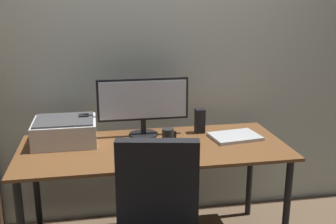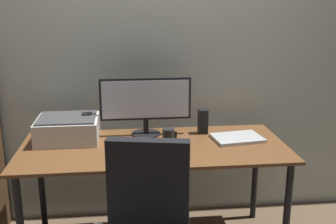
{
  "view_description": "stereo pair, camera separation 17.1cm",
  "coord_description": "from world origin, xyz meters",
  "px_view_note": "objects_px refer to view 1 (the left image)",
  "views": [
    {
      "loc": [
        -0.35,
        -2.42,
        1.65
      ],
      "look_at": [
        0.09,
        -0.03,
        0.97
      ],
      "focal_mm": 43.25,
      "sensor_mm": 36.0,
      "label": 1
    },
    {
      "loc": [
        -0.18,
        -2.44,
        1.65
      ],
      "look_at": [
        0.09,
        -0.03,
        0.97
      ],
      "focal_mm": 43.25,
      "sensor_mm": 36.0,
      "label": 2
    }
  ],
  "objects_px": {
    "mouse": "(181,153)",
    "coffee_mug": "(168,137)",
    "speaker_left": "(84,127)",
    "speaker_right": "(200,121)",
    "monitor": "(143,103)",
    "keyboard": "(145,155)",
    "printer": "(65,131)",
    "laptop": "(235,136)",
    "desk": "(154,157)"
  },
  "relations": [
    {
      "from": "mouse",
      "to": "coffee_mug",
      "type": "bearing_deg",
      "value": 118.29
    },
    {
      "from": "speaker_left",
      "to": "speaker_right",
      "type": "bearing_deg",
      "value": 0.0
    },
    {
      "from": "monitor",
      "to": "speaker_right",
      "type": "distance_m",
      "value": 0.42
    },
    {
      "from": "monitor",
      "to": "coffee_mug",
      "type": "height_order",
      "value": "monitor"
    },
    {
      "from": "keyboard",
      "to": "printer",
      "type": "height_order",
      "value": "printer"
    },
    {
      "from": "keyboard",
      "to": "mouse",
      "type": "relative_size",
      "value": 3.02
    },
    {
      "from": "laptop",
      "to": "printer",
      "type": "xyz_separation_m",
      "value": [
        -1.12,
        0.11,
        0.07
      ]
    },
    {
      "from": "keyboard",
      "to": "printer",
      "type": "relative_size",
      "value": 0.72
    },
    {
      "from": "keyboard",
      "to": "laptop",
      "type": "distance_m",
      "value": 0.68
    },
    {
      "from": "printer",
      "to": "mouse",
      "type": "bearing_deg",
      "value": -27.01
    },
    {
      "from": "mouse",
      "to": "coffee_mug",
      "type": "xyz_separation_m",
      "value": [
        -0.04,
        0.2,
        0.04
      ]
    },
    {
      "from": "mouse",
      "to": "laptop",
      "type": "distance_m",
      "value": 0.49
    },
    {
      "from": "monitor",
      "to": "speaker_left",
      "type": "xyz_separation_m",
      "value": [
        -0.4,
        -0.01,
        -0.15
      ]
    },
    {
      "from": "desk",
      "to": "laptop",
      "type": "height_order",
      "value": "laptop"
    },
    {
      "from": "monitor",
      "to": "mouse",
      "type": "height_order",
      "value": "monitor"
    },
    {
      "from": "desk",
      "to": "monitor",
      "type": "bearing_deg",
      "value": 99.39
    },
    {
      "from": "desk",
      "to": "coffee_mug",
      "type": "xyz_separation_m",
      "value": [
        0.1,
        0.01,
        0.13
      ]
    },
    {
      "from": "laptop",
      "to": "speaker_right",
      "type": "relative_size",
      "value": 1.88
    },
    {
      "from": "speaker_left",
      "to": "printer",
      "type": "bearing_deg",
      "value": -158.02
    },
    {
      "from": "mouse",
      "to": "speaker_left",
      "type": "relative_size",
      "value": 0.56
    },
    {
      "from": "desk",
      "to": "keyboard",
      "type": "bearing_deg",
      "value": -113.84
    },
    {
      "from": "desk",
      "to": "mouse",
      "type": "bearing_deg",
      "value": -53.23
    },
    {
      "from": "keyboard",
      "to": "speaker_left",
      "type": "distance_m",
      "value": 0.54
    },
    {
      "from": "printer",
      "to": "speaker_right",
      "type": "bearing_deg",
      "value": 3.11
    },
    {
      "from": "coffee_mug",
      "to": "desk",
      "type": "bearing_deg",
      "value": -173.12
    },
    {
      "from": "laptop",
      "to": "desk",
      "type": "bearing_deg",
      "value": 177.72
    },
    {
      "from": "laptop",
      "to": "speaker_right",
      "type": "xyz_separation_m",
      "value": [
        -0.21,
        0.16,
        0.07
      ]
    },
    {
      "from": "desk",
      "to": "laptop",
      "type": "bearing_deg",
      "value": 5.66
    },
    {
      "from": "desk",
      "to": "monitor",
      "type": "relative_size",
      "value": 2.75
    },
    {
      "from": "mouse",
      "to": "coffee_mug",
      "type": "height_order",
      "value": "coffee_mug"
    },
    {
      "from": "keyboard",
      "to": "speaker_left",
      "type": "height_order",
      "value": "speaker_left"
    },
    {
      "from": "laptop",
      "to": "printer",
      "type": "bearing_deg",
      "value": 166.33
    },
    {
      "from": "laptop",
      "to": "printer",
      "type": "relative_size",
      "value": 0.8
    },
    {
      "from": "mouse",
      "to": "speaker_left",
      "type": "height_order",
      "value": "speaker_left"
    },
    {
      "from": "coffee_mug",
      "to": "speaker_left",
      "type": "xyz_separation_m",
      "value": [
        -0.53,
        0.21,
        0.03
      ]
    },
    {
      "from": "mouse",
      "to": "speaker_right",
      "type": "relative_size",
      "value": 0.56
    },
    {
      "from": "monitor",
      "to": "printer",
      "type": "relative_size",
      "value": 1.55
    },
    {
      "from": "speaker_left",
      "to": "speaker_right",
      "type": "relative_size",
      "value": 1.0
    },
    {
      "from": "speaker_right",
      "to": "coffee_mug",
      "type": "bearing_deg",
      "value": -141.9
    },
    {
      "from": "mouse",
      "to": "desk",
      "type": "bearing_deg",
      "value": 142.5
    },
    {
      "from": "mouse",
      "to": "speaker_left",
      "type": "bearing_deg",
      "value": 160.49
    },
    {
      "from": "printer",
      "to": "speaker_left",
      "type": "bearing_deg",
      "value": 21.98
    },
    {
      "from": "monitor",
      "to": "speaker_right",
      "type": "xyz_separation_m",
      "value": [
        0.4,
        -0.01,
        -0.15
      ]
    },
    {
      "from": "mouse",
      "to": "speaker_left",
      "type": "distance_m",
      "value": 0.71
    },
    {
      "from": "keyboard",
      "to": "laptop",
      "type": "height_order",
      "value": "laptop"
    },
    {
      "from": "speaker_right",
      "to": "printer",
      "type": "distance_m",
      "value": 0.92
    },
    {
      "from": "desk",
      "to": "speaker_right",
      "type": "xyz_separation_m",
      "value": [
        0.36,
        0.22,
        0.16
      ]
    },
    {
      "from": "coffee_mug",
      "to": "laptop",
      "type": "xyz_separation_m",
      "value": [
        0.47,
        0.04,
        -0.04
      ]
    },
    {
      "from": "laptop",
      "to": "speaker_left",
      "type": "relative_size",
      "value": 1.88
    },
    {
      "from": "coffee_mug",
      "to": "monitor",
      "type": "bearing_deg",
      "value": 121.78
    }
  ]
}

